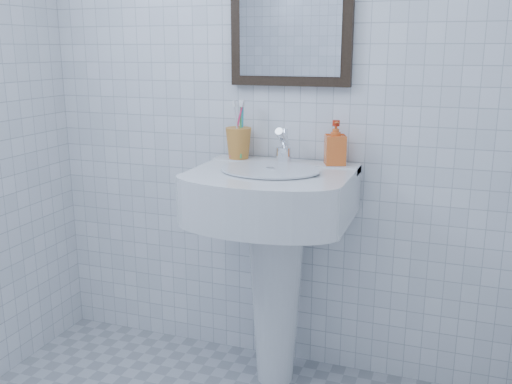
% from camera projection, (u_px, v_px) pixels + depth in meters
% --- Properties ---
extents(wall_back, '(2.20, 0.02, 2.50)m').
position_uv_depth(wall_back, '(285.00, 83.00, 2.35)').
color(wall_back, white).
rests_on(wall_back, ground).
extents(washbasin, '(0.61, 0.45, 0.95)m').
position_uv_depth(washbasin, '(274.00, 241.00, 2.30)').
color(washbasin, silver).
rests_on(washbasin, ground).
extents(faucet, '(0.06, 0.13, 0.15)m').
position_uv_depth(faucet, '(283.00, 148.00, 2.31)').
color(faucet, white).
rests_on(faucet, washbasin).
extents(toothbrush_cup, '(0.13, 0.13, 0.13)m').
position_uv_depth(toothbrush_cup, '(239.00, 143.00, 2.40)').
color(toothbrush_cup, '#C57A2E').
rests_on(toothbrush_cup, washbasin).
extents(soap_dispenser, '(0.10, 0.10, 0.18)m').
position_uv_depth(soap_dispenser, '(335.00, 143.00, 2.26)').
color(soap_dispenser, red).
rests_on(soap_dispenser, washbasin).
extents(wall_mirror, '(0.50, 0.04, 0.62)m').
position_uv_depth(wall_mirror, '(291.00, 6.00, 2.25)').
color(wall_mirror, black).
rests_on(wall_mirror, wall_back).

